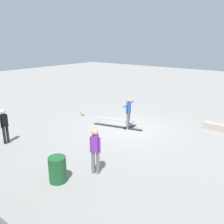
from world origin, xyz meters
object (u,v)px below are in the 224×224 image
grind_rail (118,124)px  skater_main (128,111)px  bystander_black_shirt (4,124)px  bystander_purple_shirt (95,149)px  trash_bin (58,169)px  skateboard_main (130,126)px  loose_skateboard_natural (82,113)px

grind_rail → skater_main: bearing=-176.8°
bystander_black_shirt → bystander_purple_shirt: 5.11m
skater_main → trash_bin: 5.86m
grind_rail → skateboard_main: grind_rail is taller
loose_skateboard_natural → bystander_black_shirt: bearing=-49.5°
grind_rail → trash_bin: 5.79m
skater_main → bystander_black_shirt: bearing=-45.5°
skateboard_main → grind_rail: bearing=136.9°
skateboard_main → bystander_black_shirt: bearing=164.8°
grind_rail → bystander_purple_shirt: bystander_purple_shirt is taller
grind_rail → trash_bin: bearing=91.5°
skateboard_main → loose_skateboard_natural: 3.94m
bystander_purple_shirt → trash_bin: bearing=32.0°
skateboard_main → bystander_purple_shirt: size_ratio=0.48×
grind_rail → skateboard_main: (-0.60, -0.34, -0.12)m
bystander_black_shirt → trash_bin: (-4.41, 0.59, -0.49)m
skateboard_main → loose_skateboard_natural: same height
bystander_black_shirt → grind_rail: bearing=-30.9°
skateboard_main → bystander_black_shirt: size_ratio=0.49×
grind_rail → bystander_black_shirt: bearing=45.9°
grind_rail → loose_skateboard_natural: grind_rail is taller
skater_main → loose_skateboard_natural: bearing=-107.5°
loose_skateboard_natural → bystander_purple_shirt: bearing=-6.3°
skater_main → skateboard_main: (-0.01, -0.15, -0.92)m
grind_rail → bystander_black_shirt: (2.81, 4.97, 0.75)m
skateboard_main → trash_bin: (-1.00, 5.90, 0.38)m
bystander_black_shirt → skateboard_main: bearing=-34.1°
trash_bin → bystander_black_shirt: bearing=-7.6°
skater_main → skateboard_main: bearing=163.3°
bystander_black_shirt → loose_skateboard_natural: 5.62m
bystander_black_shirt → skater_main: bearing=-34.8°
bystander_purple_shirt → trash_bin: (0.67, 1.19, -0.52)m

